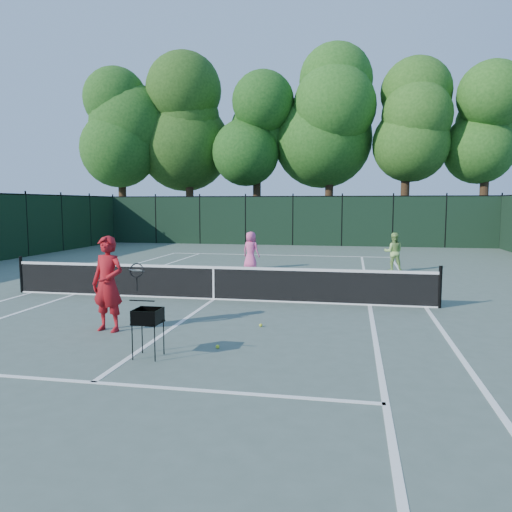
% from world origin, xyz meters
% --- Properties ---
extents(ground, '(90.00, 90.00, 0.00)m').
position_xyz_m(ground, '(0.00, 0.00, 0.00)').
color(ground, '#4B5B50').
rests_on(ground, ground).
extents(sideline_doubles_left, '(0.10, 23.77, 0.01)m').
position_xyz_m(sideline_doubles_left, '(-5.49, 0.00, 0.00)').
color(sideline_doubles_left, white).
rests_on(sideline_doubles_left, ground).
extents(sideline_doubles_right, '(0.10, 23.77, 0.01)m').
position_xyz_m(sideline_doubles_right, '(5.49, 0.00, 0.00)').
color(sideline_doubles_right, white).
rests_on(sideline_doubles_right, ground).
extents(sideline_singles_left, '(0.10, 23.77, 0.01)m').
position_xyz_m(sideline_singles_left, '(-4.12, 0.00, 0.00)').
color(sideline_singles_left, white).
rests_on(sideline_singles_left, ground).
extents(sideline_singles_right, '(0.10, 23.77, 0.01)m').
position_xyz_m(sideline_singles_right, '(4.12, 0.00, 0.00)').
color(sideline_singles_right, white).
rests_on(sideline_singles_right, ground).
extents(baseline_far, '(10.97, 0.10, 0.01)m').
position_xyz_m(baseline_far, '(0.00, 11.88, 0.00)').
color(baseline_far, white).
rests_on(baseline_far, ground).
extents(service_line_near, '(8.23, 0.10, 0.01)m').
position_xyz_m(service_line_near, '(0.00, -6.40, 0.00)').
color(service_line_near, white).
rests_on(service_line_near, ground).
extents(service_line_far, '(8.23, 0.10, 0.01)m').
position_xyz_m(service_line_far, '(0.00, 6.40, 0.00)').
color(service_line_far, white).
rests_on(service_line_far, ground).
extents(center_service_line, '(0.10, 12.80, 0.01)m').
position_xyz_m(center_service_line, '(0.00, 0.00, 0.00)').
color(center_service_line, white).
rests_on(center_service_line, ground).
extents(tennis_net, '(11.69, 0.09, 1.06)m').
position_xyz_m(tennis_net, '(0.00, 0.00, 0.48)').
color(tennis_net, black).
rests_on(tennis_net, ground).
extents(fence_far, '(24.00, 0.05, 3.00)m').
position_xyz_m(fence_far, '(0.00, 18.00, 1.50)').
color(fence_far, black).
rests_on(fence_far, ground).
extents(tree_0, '(6.40, 6.40, 13.14)m').
position_xyz_m(tree_0, '(-13.00, 21.50, 8.16)').
color(tree_0, black).
rests_on(tree_0, ground).
extents(tree_1, '(6.80, 6.80, 13.98)m').
position_xyz_m(tree_1, '(-8.00, 22.00, 8.69)').
color(tree_1, black).
rests_on(tree_1, ground).
extents(tree_2, '(6.00, 6.00, 12.40)m').
position_xyz_m(tree_2, '(-3.00, 21.80, 7.73)').
color(tree_2, black).
rests_on(tree_2, ground).
extents(tree_3, '(7.00, 7.00, 14.45)m').
position_xyz_m(tree_3, '(2.00, 22.30, 9.01)').
color(tree_3, black).
rests_on(tree_3, ground).
extents(tree_4, '(6.20, 6.20, 12.97)m').
position_xyz_m(tree_4, '(7.00, 21.60, 8.14)').
color(tree_4, black).
rests_on(tree_4, ground).
extents(tree_5, '(5.80, 5.80, 12.23)m').
position_xyz_m(tree_5, '(12.00, 22.10, 7.71)').
color(tree_5, black).
rests_on(tree_5, ground).
extents(coach, '(1.05, 0.61, 1.94)m').
position_xyz_m(coach, '(-1.18, -3.61, 0.97)').
color(coach, '#A01219').
rests_on(coach, ground).
extents(player_pink, '(0.85, 0.71, 1.48)m').
position_xyz_m(player_pink, '(-0.30, 6.48, 0.74)').
color(player_pink, '#EA5292').
rests_on(player_pink, ground).
extents(player_green, '(0.72, 0.56, 1.48)m').
position_xyz_m(player_green, '(5.21, 6.86, 0.74)').
color(player_green, '#93C361').
rests_on(player_green, ground).
extents(ball_hopper, '(0.47, 0.47, 0.83)m').
position_xyz_m(ball_hopper, '(0.31, -5.11, 0.70)').
color(ball_hopper, black).
rests_on(ball_hopper, ground).
extents(loose_ball_near_cart, '(0.07, 0.07, 0.07)m').
position_xyz_m(loose_ball_near_cart, '(1.32, -4.41, 0.03)').
color(loose_ball_near_cart, '#C7EA2F').
rests_on(loose_ball_near_cart, ground).
extents(loose_ball_midcourt, '(0.07, 0.07, 0.07)m').
position_xyz_m(loose_ball_midcourt, '(1.79, -2.70, 0.03)').
color(loose_ball_midcourt, '#BFCF2A').
rests_on(loose_ball_midcourt, ground).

